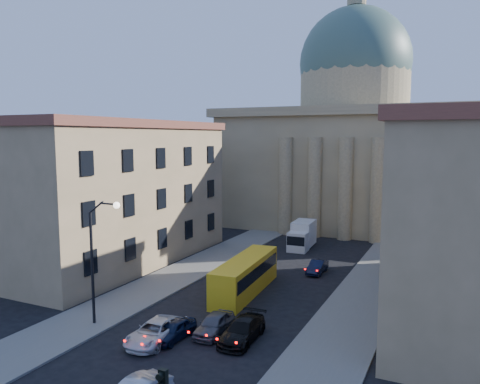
{
  "coord_description": "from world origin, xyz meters",
  "views": [
    {
      "loc": [
        15.17,
        -15.95,
        13.09
      ],
      "look_at": [
        -0.12,
        16.22,
        8.85
      ],
      "focal_mm": 35.0,
      "sensor_mm": 36.0,
      "label": 1
    }
  ],
  "objects_px": {
    "car_left_near": "(174,330)",
    "city_bus": "(246,274)",
    "street_lamp": "(98,252)",
    "box_truck": "(302,236)"
  },
  "relations": [
    {
      "from": "street_lamp",
      "to": "box_truck",
      "type": "xyz_separation_m",
      "value": [
        5.54,
        28.04,
        -3.82
      ]
    },
    {
      "from": "street_lamp",
      "to": "city_bus",
      "type": "relative_size",
      "value": 0.84
    },
    {
      "from": "box_truck",
      "to": "city_bus",
      "type": "bearing_deg",
      "value": -91.31
    },
    {
      "from": "car_left_near",
      "to": "city_bus",
      "type": "height_order",
      "value": "city_bus"
    },
    {
      "from": "street_lamp",
      "to": "car_left_near",
      "type": "relative_size",
      "value": 2.41
    },
    {
      "from": "street_lamp",
      "to": "car_left_near",
      "type": "distance_m",
      "value": 7.46
    },
    {
      "from": "car_left_near",
      "to": "box_truck",
      "type": "relative_size",
      "value": 0.64
    },
    {
      "from": "car_left_near",
      "to": "city_bus",
      "type": "relative_size",
      "value": 0.35
    },
    {
      "from": "street_lamp",
      "to": "city_bus",
      "type": "distance_m",
      "value": 12.93
    },
    {
      "from": "street_lamp",
      "to": "box_truck",
      "type": "height_order",
      "value": "street_lamp"
    }
  ]
}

